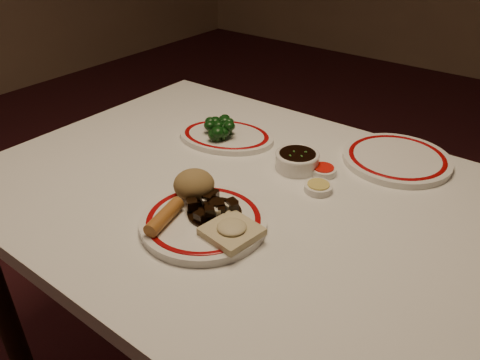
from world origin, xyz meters
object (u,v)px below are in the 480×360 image
(dining_table, at_px, (240,219))
(spring_roll, at_px, (164,216))
(stirfry_heap, at_px, (213,208))
(broccoli_pile, at_px, (221,126))
(rice_mound, at_px, (194,185))
(main_plate, at_px, (204,221))
(fried_wonton, at_px, (232,230))
(soy_bowl, at_px, (297,161))
(broccoli_plate, at_px, (226,136))

(dining_table, distance_m, spring_roll, 0.25)
(stirfry_heap, bearing_deg, broccoli_pile, 126.93)
(rice_mound, relative_size, stirfry_heap, 0.78)
(main_plate, xyz_separation_m, stirfry_heap, (0.00, 0.03, 0.02))
(dining_table, relative_size, fried_wonton, 11.13)
(spring_roll, bearing_deg, rice_mound, 84.17)
(fried_wonton, bearing_deg, broccoli_pile, 132.02)
(soy_bowl, bearing_deg, rice_mound, -109.29)
(broccoli_pile, xyz_separation_m, soy_bowl, (0.25, -0.01, -0.02))
(rice_mound, xyz_separation_m, broccoli_plate, (-0.14, 0.29, -0.04))
(broccoli_plate, bearing_deg, soy_bowl, -4.60)
(main_plate, bearing_deg, broccoli_plate, 122.29)
(spring_roll, xyz_separation_m, broccoli_plate, (-0.16, 0.39, -0.02))
(stirfry_heap, bearing_deg, spring_roll, -122.89)
(dining_table, bearing_deg, broccoli_pile, 139.45)
(broccoli_pile, bearing_deg, main_plate, -55.78)
(stirfry_heap, distance_m, broccoli_plate, 0.37)
(dining_table, height_order, stirfry_heap, stirfry_heap)
(main_plate, xyz_separation_m, fried_wonton, (0.08, -0.01, 0.02))
(soy_bowl, bearing_deg, main_plate, -94.87)
(spring_roll, height_order, broccoli_plate, spring_roll)
(spring_roll, xyz_separation_m, broccoli_pile, (-0.17, 0.38, 0.01))
(broccoli_plate, relative_size, broccoli_pile, 2.61)
(fried_wonton, distance_m, broccoli_pile, 0.44)
(main_plate, bearing_deg, soy_bowl, 85.13)
(spring_roll, relative_size, fried_wonton, 0.98)
(stirfry_heap, distance_m, soy_bowl, 0.29)
(dining_table, relative_size, broccoli_pile, 10.18)
(main_plate, distance_m, broccoli_pile, 0.39)
(main_plate, bearing_deg, dining_table, 101.28)
(rice_mound, bearing_deg, spring_roll, -81.90)
(broccoli_plate, distance_m, soy_bowl, 0.24)
(fried_wonton, xyz_separation_m, stirfry_heap, (-0.07, 0.03, 0.00))
(fried_wonton, height_order, stirfry_heap, stirfry_heap)
(main_plate, distance_m, soy_bowl, 0.31)
(main_plate, relative_size, spring_roll, 2.95)
(rice_mound, relative_size, soy_bowl, 0.83)
(main_plate, relative_size, broccoli_plate, 1.02)
(stirfry_heap, xyz_separation_m, broccoli_pile, (-0.22, 0.30, 0.01))
(spring_roll, bearing_deg, soy_bowl, 64.09)
(broccoli_pile, distance_m, soy_bowl, 0.25)
(rice_mound, xyz_separation_m, stirfry_heap, (0.07, -0.02, -0.02))
(spring_roll, xyz_separation_m, fried_wonton, (0.13, 0.05, -0.00))
(fried_wonton, bearing_deg, main_plate, 174.95)
(rice_mound, xyz_separation_m, broccoli_pile, (-0.15, 0.28, -0.01))
(dining_table, bearing_deg, soy_bowl, 68.48)
(dining_table, height_order, main_plate, main_plate)
(stirfry_heap, bearing_deg, soy_bowl, 85.18)
(dining_table, bearing_deg, rice_mound, -106.33)
(rice_mound, distance_m, broccoli_pile, 0.32)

